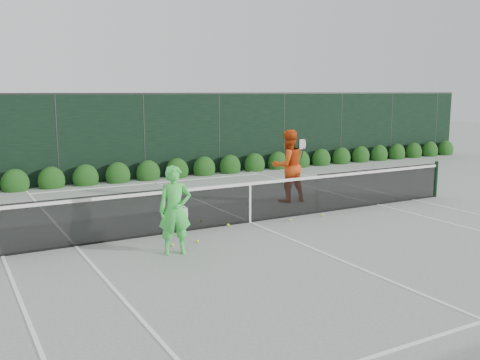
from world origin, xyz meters
TOP-DOWN VIEW (x-y plane):
  - ground at (0.00, 0.00)m, footprint 80.00×80.00m
  - tennis_net at (-0.02, 0.00)m, footprint 12.90×0.10m
  - player_woman at (-2.52, -1.44)m, footprint 0.71×0.55m
  - player_man at (2.18, 1.60)m, footprint 1.05×0.85m
  - court_lines at (0.00, 0.00)m, footprint 11.03×23.83m
  - windscreen_fence at (0.00, -2.71)m, footprint 32.00×21.07m
  - hedge_row at (-0.00, 7.15)m, footprint 31.66×0.65m
  - tennis_balls at (-0.67, -0.29)m, footprint 4.39×1.67m

SIDE VIEW (x-z plane):
  - ground at x=0.00m, z-range 0.00..0.00m
  - court_lines at x=0.00m, z-range 0.00..0.01m
  - tennis_balls at x=-0.67m, z-range 0.00..0.07m
  - hedge_row at x=0.00m, z-range -0.23..0.70m
  - tennis_net at x=-0.02m, z-range 0.00..1.07m
  - player_woman at x=-2.52m, z-range 0.00..1.72m
  - player_man at x=2.18m, z-range 0.00..2.05m
  - windscreen_fence at x=0.00m, z-range -0.02..3.04m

